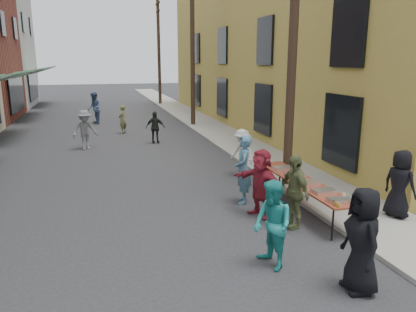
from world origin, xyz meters
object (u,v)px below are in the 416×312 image
utility_pole_mid (192,45)px  serving_table (302,182)px  guest_front_c (272,225)px  catering_tray_sausage (340,200)px  utility_pole_far (159,50)px  server (400,184)px  guest_front_a (362,240)px  utility_pole_near (293,31)px

utility_pole_mid → serving_table: bearing=-92.1°
serving_table → guest_front_c: guest_front_c is taller
catering_tray_sausage → guest_front_c: bearing=-155.4°
utility_pole_mid → utility_pole_far: (0.00, 12.00, 0.00)m
catering_tray_sausage → server: (1.80, 0.35, 0.11)m
utility_pole_far → catering_tray_sausage: utility_pole_far is taller
utility_pole_mid → utility_pole_far: size_ratio=1.00×
utility_pole_mid → guest_front_c: bearing=-98.6°
utility_pole_mid → server: utility_pole_mid is taller
guest_front_a → utility_pole_far: bearing=-176.2°
utility_pole_near → guest_front_c: bearing=-119.5°
guest_front_c → utility_pole_far: bearing=165.5°
guest_front_a → server: guest_front_a is taller
utility_pole_near → serving_table: utility_pole_near is taller
guest_front_c → guest_front_a: bearing=34.5°
utility_pole_near → utility_pole_far: (0.00, 24.00, 0.00)m
utility_pole_mid → utility_pole_far: bearing=90.0°
utility_pole_near → guest_front_c: size_ratio=5.49×
serving_table → server: (1.80, -1.30, 0.19)m
catering_tray_sausage → server: 1.84m
utility_pole_mid → guest_front_a: size_ratio=5.08×
utility_pole_mid → utility_pole_far: same height
utility_pole_mid → server: bearing=-85.1°
guest_front_c → utility_pole_near: bearing=141.1°
utility_pole_far → server: (1.30, -27.14, -3.60)m
utility_pole_far → guest_front_c: (-2.48, -28.40, -3.68)m
guest_front_a → catering_tray_sausage: bearing=162.0°
utility_pole_near → server: (1.30, -3.14, -3.60)m
utility_pole_far → serving_table: 26.12m
utility_pole_near → serving_table: size_ratio=2.25×
guest_front_c → catering_tray_sausage: bearing=105.1°
utility_pole_far → server: bearing=-87.3°
guest_front_a → guest_front_c: guest_front_a is taller
guest_front_a → serving_table: bearing=172.4°
serving_table → guest_front_a: size_ratio=2.26×
utility_pole_far → guest_front_a: bearing=-92.8°
utility_pole_near → catering_tray_sausage: utility_pole_near is taller
utility_pole_near → guest_front_c: 6.25m
server → serving_table: bearing=36.1°
utility_pole_near → utility_pole_mid: same height
utility_pole_far → catering_tray_sausage: 27.74m
catering_tray_sausage → utility_pole_mid: bearing=88.2°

